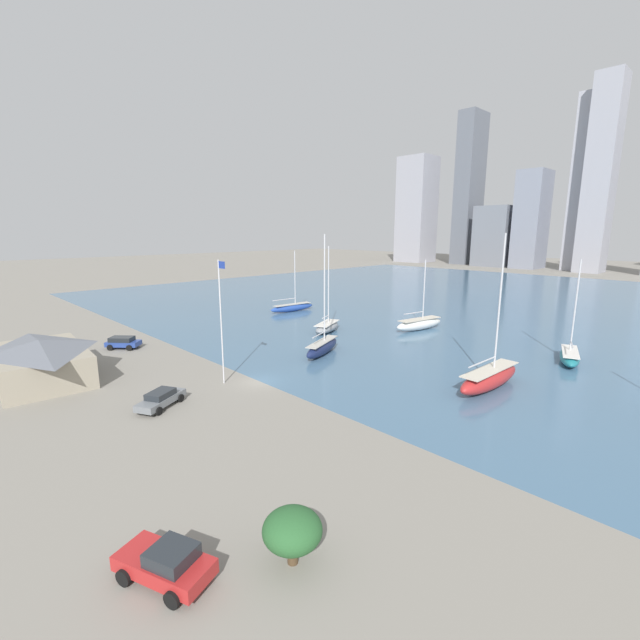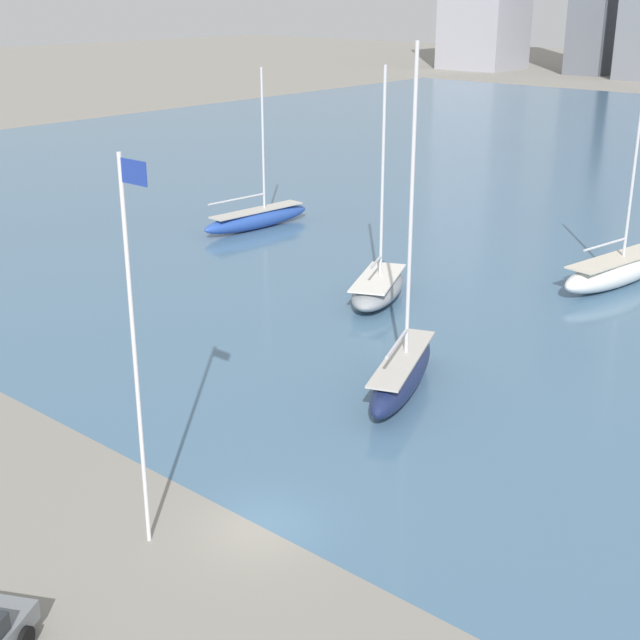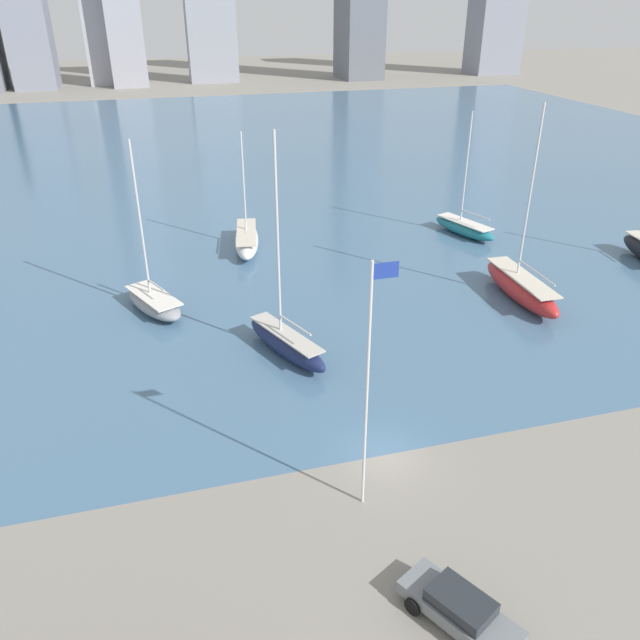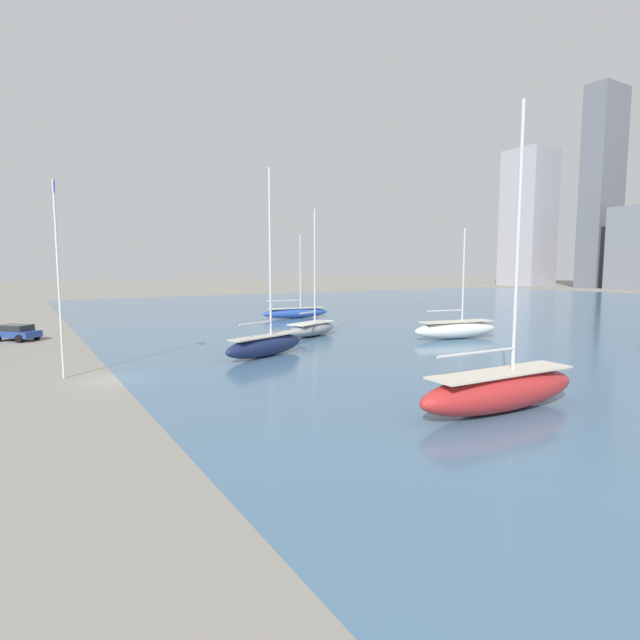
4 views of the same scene
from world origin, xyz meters
TOP-DOWN VIEW (x-y plane):
  - ground_plane at (0.00, 0.00)m, footprint 500.00×500.00m
  - flag_pole at (-2.24, -2.99)m, footprint 1.24×0.14m
  - sailboat_blue at (-28.53, 28.77)m, footprint 2.56×10.15m
  - sailboat_gray at (-11.29, 21.33)m, footprint 5.35×7.71m
  - sailboat_white at (-1.92, 33.00)m, footprint 3.91×9.98m
  - sailboat_navy at (-2.75, 11.90)m, footprint 4.83×8.72m

SIDE VIEW (x-z plane):
  - ground_plane at x=0.00m, z-range 0.00..0.00m
  - sailboat_blue at x=-28.53m, z-range -5.10..6.79m
  - sailboat_gray at x=-11.29m, z-range -5.83..7.52m
  - sailboat_white at x=-1.92m, z-range -4.62..6.57m
  - sailboat_navy at x=-2.75m, z-range -6.60..8.65m
  - flag_pole at x=-2.24m, z-range 0.50..13.36m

